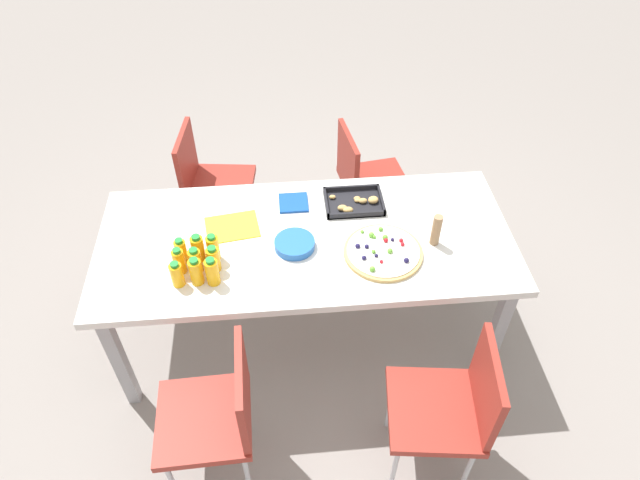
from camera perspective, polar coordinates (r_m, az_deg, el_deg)
ground_plane at (r=3.32m, az=-1.25°, el=-9.06°), size 12.00×12.00×0.00m
party_table at (r=2.80m, az=-1.47°, el=-0.72°), size 2.04×0.88×0.75m
chair_near_left at (r=2.50m, az=-10.28°, el=-16.81°), size 0.41×0.41×0.83m
chair_far_right at (r=3.52m, az=4.60°, el=6.33°), size 0.45×0.45×0.83m
chair_near_right at (r=2.55m, az=13.29°, el=-15.99°), size 0.45×0.45×0.83m
chair_far_left at (r=3.57m, az=-11.25°, el=6.06°), size 0.44×0.44×0.83m
juice_bottle_0 at (r=2.58m, az=-14.35°, el=-3.41°), size 0.06×0.06×0.14m
juice_bottle_1 at (r=2.56m, az=-12.50°, el=-3.15°), size 0.06×0.06×0.15m
juice_bottle_2 at (r=2.55m, az=-10.91°, el=-3.17°), size 0.06×0.06×0.15m
juice_bottle_3 at (r=2.63m, az=-14.14°, el=-2.09°), size 0.05×0.05×0.14m
juice_bottle_4 at (r=2.61m, az=-12.55°, el=-2.08°), size 0.06×0.06×0.14m
juice_bottle_5 at (r=2.61m, az=-10.78°, el=-1.91°), size 0.06×0.06×0.14m
juice_bottle_6 at (r=2.67m, az=-13.94°, el=-1.10°), size 0.05×0.05×0.14m
juice_bottle_7 at (r=2.66m, az=-12.31°, el=-0.83°), size 0.06×0.06×0.15m
juice_bottle_8 at (r=2.65m, az=-10.82°, el=-0.80°), size 0.06×0.06×0.15m
fruit_pizza at (r=2.68m, az=6.42°, el=-1.19°), size 0.38×0.38×0.05m
snack_tray at (r=2.93m, az=3.57°, el=3.82°), size 0.30×0.22×0.04m
plate_stack at (r=2.69m, az=-2.60°, el=-0.42°), size 0.19×0.19×0.04m
napkin_stack at (r=2.94m, az=-2.71°, el=3.81°), size 0.15×0.15×0.01m
cardboard_tube at (r=2.72m, az=11.74°, el=0.98°), size 0.04×0.04×0.17m
paper_folder at (r=2.84m, az=-8.93°, el=1.32°), size 0.29×0.24×0.01m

